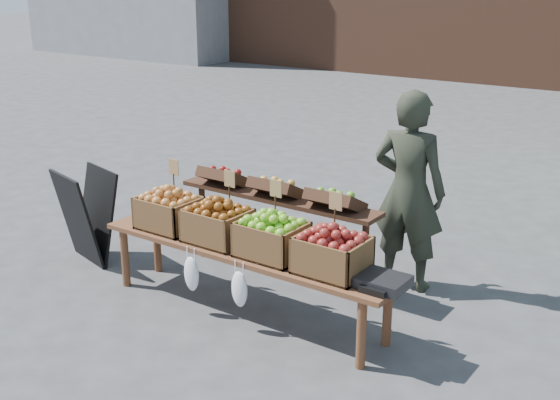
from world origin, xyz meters
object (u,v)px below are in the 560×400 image
Objects in this scene: crate_golden_apples at (169,213)px; crate_red_apples at (272,240)px; display_bench at (245,281)px; vendor at (409,191)px; chalkboard_sign at (87,216)px; crate_green_apples at (332,255)px; weighing_scale at (383,282)px; crate_russet_pears at (218,225)px; back_table at (277,225)px.

crate_red_apples is at bearing 0.00° from crate_golden_apples.
vendor is at bearing 56.47° from display_bench.
chalkboard_sign is 1.13m from crate_golden_apples.
crate_golden_apples is 1.00× the size of crate_red_apples.
crate_red_apples is (1.10, 0.00, 0.00)m from crate_golden_apples.
crate_green_apples is 1.47× the size of weighing_scale.
crate_golden_apples is 1.00× the size of crate_russet_pears.
crate_green_apples is (2.75, -0.00, 0.25)m from chalkboard_sign.
display_bench is 0.51m from crate_red_apples.
back_table is 1.26m from crate_green_apples.
back_table is at bearing 104.48° from display_bench.
vendor is 3.55× the size of crate_russet_pears.
crate_russet_pears is (1.65, -0.00, 0.25)m from chalkboard_sign.
crate_golden_apples is 1.65m from crate_green_apples.
display_bench is 0.93m from crate_golden_apples.
chalkboard_sign is 2.70× the size of weighing_scale.
crate_golden_apples is at bearing 180.00° from crate_red_apples.
vendor is 1.27m from crate_green_apples.
crate_red_apples is at bearing 60.33° from vendor.
vendor is at bearing 48.60° from crate_russet_pears.
weighing_scale is at bearing 0.00° from crate_golden_apples.
crate_russet_pears is 1.00× the size of crate_green_apples.
chalkboard_sign is 1.67m from crate_russet_pears.
crate_golden_apples is at bearing 180.00° from weighing_scale.
weighing_scale is (1.52, 0.00, -0.10)m from crate_russet_pears.
vendor is at bearing 66.07° from crate_red_apples.
crate_russet_pears is (0.55, 0.00, 0.00)m from crate_golden_apples.
crate_golden_apples and crate_green_apples have the same top height.
crate_golden_apples is at bearing 14.24° from chalkboard_sign.
crate_golden_apples is (1.10, -0.00, 0.25)m from chalkboard_sign.
weighing_scale is at bearing 0.00° from crate_green_apples.
back_table is at bearing 82.95° from crate_russet_pears.
back_table is 4.20× the size of crate_green_apples.
back_table is at bearing 36.70° from chalkboard_sign.
weighing_scale is (2.08, 0.00, -0.10)m from crate_golden_apples.
display_bench is 5.40× the size of crate_russet_pears.
back_table is 4.20× the size of crate_red_apples.
back_table is at bearing 144.54° from crate_green_apples.
back_table is 4.20× the size of crate_golden_apples.
crate_red_apples is at bearing 0.00° from crate_russet_pears.
chalkboard_sign is at bearing 179.99° from weighing_scale.
weighing_scale is (0.42, 0.00, -0.10)m from crate_green_apples.
weighing_scale reaches higher than display_bench.
chalkboard_sign is at bearing 179.98° from crate_russet_pears.
vendor is 1.62m from display_bench.
crate_golden_apples reaches higher than weighing_scale.
chalkboard_sign reaches higher than crate_russet_pears.
vendor is at bearing 108.40° from weighing_scale.
display_bench is (0.19, -0.72, -0.24)m from back_table.
crate_golden_apples is at bearing 180.00° from display_bench.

